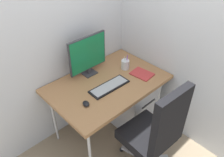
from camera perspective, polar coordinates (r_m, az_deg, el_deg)
name	(u,v)px	position (r m, az deg, el deg)	size (l,w,h in m)	color
ground_plane	(108,130)	(2.97, -0.96, -12.65)	(8.00, 8.00, 0.00)	gray
wall_back	(77,13)	(2.45, -8.63, 15.81)	(2.60, 0.04, 2.80)	silver
wall_side_right	(167,13)	(2.47, 13.57, 15.46)	(0.04, 2.18, 2.80)	silver
desk	(107,85)	(2.48, -1.13, -1.70)	(1.25, 0.83, 0.76)	#996B42
office_chair	(155,132)	(2.22, 10.73, -12.91)	(0.55, 0.57, 1.13)	black
filing_cabinet	(130,100)	(2.88, 4.49, -5.42)	(0.45, 0.57, 0.66)	#B2B5BA
monitor	(88,54)	(2.46, -6.04, 6.00)	(0.47, 0.12, 0.45)	#333338
keyboard	(109,86)	(2.38, -0.67, -1.99)	(0.45, 0.17, 0.02)	black
mouse	(86,104)	(2.18, -6.50, -6.24)	(0.06, 0.09, 0.03)	black
pen_holder	(125,64)	(2.64, 3.31, 3.54)	(0.09, 0.09, 0.18)	silver
notebook	(142,74)	(2.59, 7.46, 1.14)	(0.18, 0.23, 0.01)	#B23333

